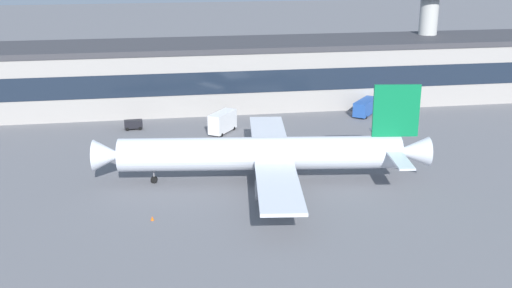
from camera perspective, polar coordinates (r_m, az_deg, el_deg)
name	(u,v)px	position (r m, az deg, el deg)	size (l,w,h in m)	color
ground_plane	(299,179)	(102.41, 3.88, -3.16)	(600.00, 600.00, 0.00)	slate
terminal_building	(251,73)	(147.17, -0.45, 6.38)	(145.81, 19.42, 14.57)	#9E9993
airliner	(266,153)	(99.62, 0.90, -0.85)	(52.79, 45.25, 15.57)	silver
control_tower	(429,19)	(161.69, 15.21, 10.79)	(8.39, 8.39, 29.26)	#B7B7B2
baggage_tug	(134,124)	(130.82, -10.90, 1.77)	(3.71, 2.28, 1.85)	black
fuel_truck	(366,106)	(141.06, 9.84, 3.34)	(7.48, 8.28, 3.35)	#2651A5
catering_truck	(222,122)	(125.97, -3.05, 2.02)	(6.32, 7.36, 4.15)	white
traffic_cone_0	(152,218)	(88.79, -9.28, -6.59)	(0.47, 0.47, 0.59)	#F2590C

